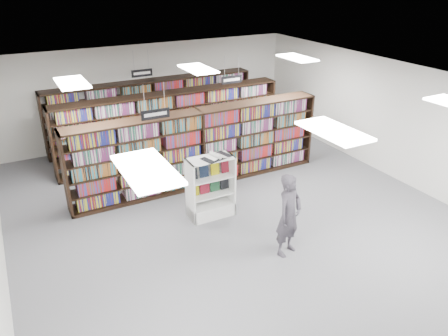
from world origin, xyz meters
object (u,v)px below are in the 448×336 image
bookshelf_row_near (200,148)px  endcap_display (210,196)px  shopper (289,215)px  open_book (216,156)px

bookshelf_row_near → endcap_display: 1.77m
shopper → endcap_display: bearing=88.7°
open_book → bookshelf_row_near: bearing=61.8°
endcap_display → open_book: open_book is taller
bookshelf_row_near → open_book: bearing=-102.3°
bookshelf_row_near → endcap_display: bearing=-107.1°
open_book → endcap_display: bearing=127.9°
open_book → shopper: (0.62, -2.02, -0.64)m
endcap_display → shopper: bearing=-70.1°
bookshelf_row_near → endcap_display: size_ratio=4.64×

